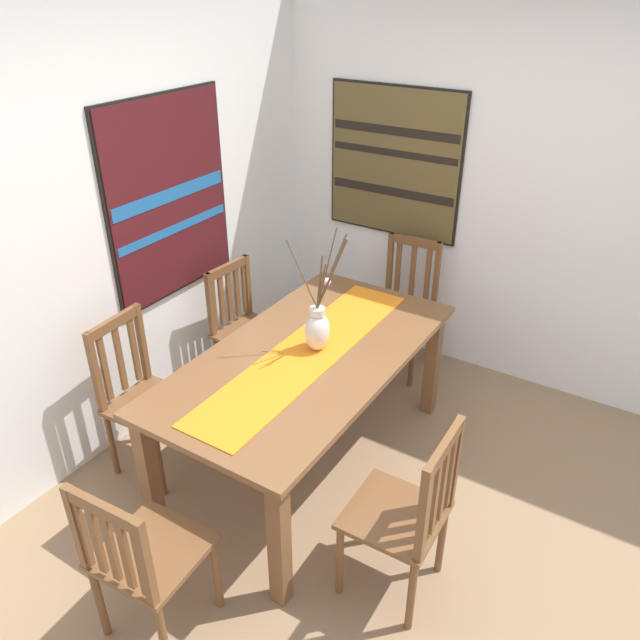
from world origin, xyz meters
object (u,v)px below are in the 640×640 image
(chair_3, at_px, (143,396))
(chair_4, at_px, (404,305))
(chair_0, at_px, (408,513))
(chair_1, at_px, (141,556))
(painting_on_side_wall, at_px, (394,162))
(chair_2, at_px, (245,326))
(dining_table, at_px, (307,369))
(centerpiece_vase, at_px, (318,327))
(painting_on_back_wall, at_px, (169,198))

(chair_3, bearing_deg, chair_4, -23.92)
(chair_0, relative_size, chair_1, 1.06)
(chair_1, distance_m, chair_3, 1.14)
(painting_on_side_wall, bearing_deg, chair_2, 154.87)
(dining_table, bearing_deg, chair_1, -179.20)
(chair_3, relative_size, painting_on_side_wall, 0.92)
(chair_1, xyz_separation_m, chair_4, (2.57, 0.03, 0.01))
(dining_table, bearing_deg, painting_on_side_wall, 10.23)
(centerpiece_vase, relative_size, chair_4, 0.76)
(chair_3, distance_m, painting_on_back_wall, 1.19)
(painting_on_side_wall, bearing_deg, centerpiece_vase, -168.30)
(centerpiece_vase, relative_size, chair_1, 0.82)
(chair_0, bearing_deg, chair_4, 26.04)
(chair_3, distance_m, chair_4, 1.95)
(centerpiece_vase, distance_m, painting_on_back_wall, 1.26)
(centerpiece_vase, xyz_separation_m, chair_1, (-1.36, 0.01, -0.44))
(dining_table, xyz_separation_m, chair_0, (-0.49, -0.86, -0.18))
(chair_0, xyz_separation_m, chair_2, (0.94, 1.66, -0.01))
(chair_0, xyz_separation_m, painting_on_side_wall, (2.05, 1.14, 0.93))
(chair_3, bearing_deg, painting_on_back_wall, 25.13)
(chair_1, xyz_separation_m, painting_on_side_wall, (2.84, 0.30, 0.94))
(chair_0, distance_m, chair_1, 1.16)
(painting_on_side_wall, bearing_deg, chair_0, -150.94)
(dining_table, xyz_separation_m, chair_4, (1.28, 0.01, -0.18))
(centerpiece_vase, relative_size, painting_on_side_wall, 0.71)
(painting_on_back_wall, bearing_deg, chair_1, -142.51)
(dining_table, height_order, centerpiece_vase, centerpiece_vase)
(dining_table, height_order, chair_0, chair_0)
(chair_2, relative_size, chair_3, 0.95)
(dining_table, height_order, chair_2, chair_2)
(chair_0, distance_m, painting_on_side_wall, 2.52)
(dining_table, xyz_separation_m, chair_1, (-1.29, -0.02, -0.19))
(dining_table, xyz_separation_m, centerpiece_vase, (0.06, -0.03, 0.25))
(chair_4, xyz_separation_m, painting_on_side_wall, (0.27, 0.27, 0.94))
(centerpiece_vase, xyz_separation_m, chair_4, (1.22, 0.04, -0.43))
(centerpiece_vase, bearing_deg, painting_on_back_wall, 83.32)
(chair_3, relative_size, chair_4, 0.99)
(chair_0, relative_size, chair_3, 1.00)
(chair_4, bearing_deg, dining_table, -179.57)
(dining_table, bearing_deg, chair_3, 121.93)
(chair_1, distance_m, painting_on_back_wall, 2.09)
(dining_table, bearing_deg, painting_on_back_wall, 79.93)
(painting_on_back_wall, bearing_deg, chair_2, -53.07)
(chair_1, height_order, chair_4, chair_4)
(chair_3, distance_m, painting_on_side_wall, 2.31)
(dining_table, distance_m, chair_1, 1.31)
(centerpiece_vase, xyz_separation_m, painting_on_side_wall, (1.49, 0.31, 0.51))
(centerpiece_vase, relative_size, chair_3, 0.77)
(dining_table, relative_size, chair_3, 1.95)
(painting_on_back_wall, bearing_deg, painting_on_side_wall, -31.97)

